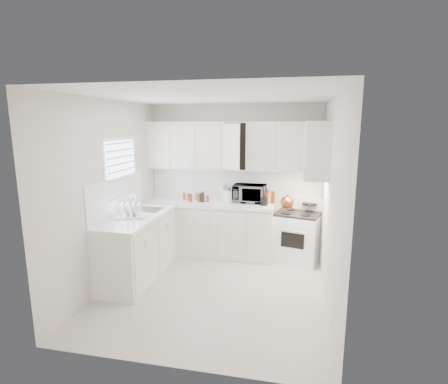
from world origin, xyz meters
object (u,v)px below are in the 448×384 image
(tea_kettle, at_px, (287,201))
(microwave, at_px, (250,191))
(utensil_crock, at_px, (264,195))
(stove, at_px, (297,230))
(rice_cooker, at_px, (229,195))
(dish_rack, at_px, (129,210))

(tea_kettle, bearing_deg, microwave, 155.40)
(utensil_crock, bearing_deg, microwave, 141.33)
(stove, bearing_deg, tea_kettle, -123.60)
(microwave, bearing_deg, utensil_crock, -36.84)
(stove, bearing_deg, utensil_crock, -154.95)
(rice_cooker, height_order, dish_rack, rice_cooker)
(dish_rack, bearing_deg, utensil_crock, 12.14)
(tea_kettle, distance_m, rice_cooker, 1.02)
(stove, relative_size, rice_cooker, 4.56)
(stove, relative_size, tea_kettle, 4.28)
(rice_cooker, bearing_deg, utensil_crock, -34.90)
(rice_cooker, distance_m, dish_rack, 1.78)
(utensil_crock, height_order, dish_rack, utensil_crock)
(stove, xyz_separation_m, tea_kettle, (-0.18, -0.16, 0.52))
(rice_cooker, bearing_deg, tea_kettle, -31.49)
(rice_cooker, relative_size, utensil_crock, 0.69)
(stove, bearing_deg, rice_cooker, -170.33)
(tea_kettle, height_order, utensil_crock, utensil_crock)
(rice_cooker, bearing_deg, microwave, -15.00)
(stove, height_order, dish_rack, dish_rack)
(microwave, distance_m, rice_cooker, 0.36)
(stove, height_order, tea_kettle, tea_kettle)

